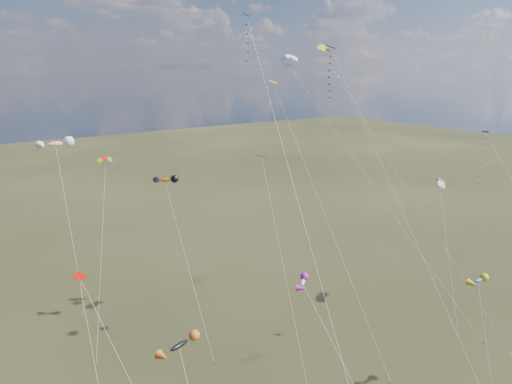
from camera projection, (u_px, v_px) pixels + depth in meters
diamond_black_high at (340, 94)px, 47.72m from camera, size 5.38×28.81×34.07m
diamond_navy_tall at (257, 74)px, 41.16m from camera, size 8.38×29.06×36.68m
diamond_black_mid at (275, 222)px, 49.64m from camera, size 5.38×15.43×22.09m
diamond_red_low at (86, 303)px, 39.85m from camera, size 3.90×12.32×14.46m
diamond_navy_right at (489, 169)px, 50.59m from camera, size 2.93×17.48×25.09m
diamond_orange_center at (303, 159)px, 53.78m from camera, size 1.30×21.93×30.23m
parafoil_yellow at (326, 48)px, 54.75m from camera, size 10.93×23.72×34.87m
parafoil_blue_white at (290, 59)px, 56.56m from camera, size 13.39×23.86×33.69m
parafoil_striped at (441, 180)px, 61.00m from camera, size 8.53×10.46×17.97m
parafoil_tricolor at (105, 160)px, 55.94m from camera, size 6.93×10.33×21.47m
novelty_black_orange at (179, 346)px, 34.18m from camera, size 3.61×9.83×12.14m
novelty_orange_black at (165, 180)px, 56.44m from camera, size 2.76×13.97×18.91m
novelty_white_purple at (303, 283)px, 38.31m from camera, size 4.27×9.77×14.77m
novelty_redwhite_stripe at (55, 144)px, 51.46m from camera, size 4.43×20.71×24.16m
novelty_blue_yellow at (479, 281)px, 44.99m from camera, size 5.18×6.10×11.95m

